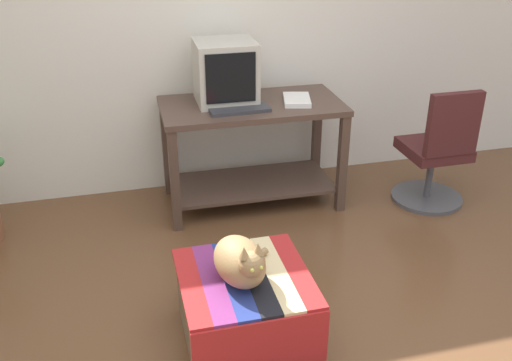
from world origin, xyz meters
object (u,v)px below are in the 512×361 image
(ottoman_with_blanket, at_px, (245,308))
(cat, at_px, (241,262))
(book, at_px, (297,100))
(office_chair, at_px, (437,155))
(tv_monitor, at_px, (225,73))
(keyboard, at_px, (239,110))
(desk, at_px, (252,136))

(ottoman_with_blanket, relative_size, cat, 1.67)
(book, height_order, office_chair, office_chair)
(ottoman_with_blanket, height_order, office_chair, office_chair)
(tv_monitor, bearing_deg, keyboard, -77.47)
(keyboard, height_order, cat, keyboard)
(desk, distance_m, keyboard, 0.32)
(ottoman_with_blanket, distance_m, cat, 0.31)
(desk, bearing_deg, book, -8.76)
(ottoman_with_blanket, height_order, cat, cat)
(keyboard, bearing_deg, office_chair, -11.23)
(ottoman_with_blanket, xyz_separation_m, cat, (-0.03, -0.04, 0.31))
(desk, xyz_separation_m, cat, (-0.42, -1.47, -0.02))
(desk, height_order, keyboard, keyboard)
(office_chair, bearing_deg, tv_monitor, -17.29)
(book, relative_size, office_chair, 0.30)
(tv_monitor, height_order, office_chair, tv_monitor)
(book, bearing_deg, desk, -175.62)
(tv_monitor, height_order, book, tv_monitor)
(book, bearing_deg, office_chair, -3.61)
(desk, bearing_deg, keyboard, -129.06)
(tv_monitor, bearing_deg, cat, -98.41)
(ottoman_with_blanket, bearing_deg, tv_monitor, 81.47)
(office_chair, bearing_deg, cat, 32.89)
(ottoman_with_blanket, bearing_deg, office_chair, 32.75)
(tv_monitor, relative_size, ottoman_with_blanket, 0.64)
(tv_monitor, xyz_separation_m, book, (0.47, -0.13, -0.19))
(keyboard, xyz_separation_m, ottoman_with_blanket, (-0.27, -1.29, -0.58))
(ottoman_with_blanket, bearing_deg, book, 63.09)
(book, relative_size, cat, 0.68)
(desk, height_order, office_chair, office_chair)
(book, xyz_separation_m, office_chair, (0.96, -0.31, -0.39))
(cat, relative_size, office_chair, 0.45)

